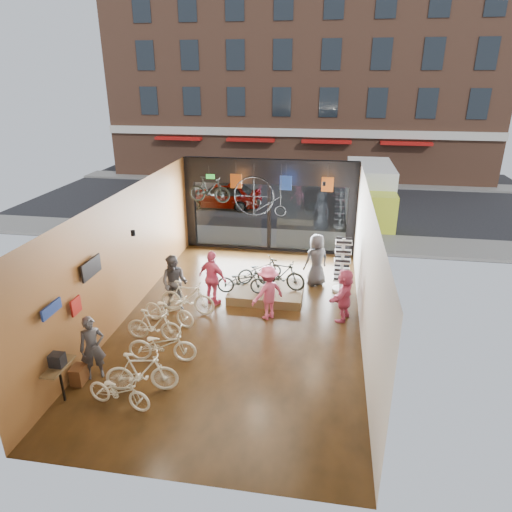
% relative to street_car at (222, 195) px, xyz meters
% --- Properties ---
extents(ground_plane, '(7.00, 12.00, 0.04)m').
position_rel_street_car_xyz_m(ground_plane, '(3.42, -12.00, -0.75)').
color(ground_plane, black).
rests_on(ground_plane, ground).
extents(ceiling, '(7.00, 12.00, 0.04)m').
position_rel_street_car_xyz_m(ceiling, '(3.42, -12.00, 3.09)').
color(ceiling, black).
rests_on(ceiling, ground).
extents(wall_left, '(0.04, 12.00, 3.80)m').
position_rel_street_car_xyz_m(wall_left, '(-0.10, -12.00, 1.17)').
color(wall_left, '#955C2B').
rests_on(wall_left, ground).
extents(wall_right, '(0.04, 12.00, 3.80)m').
position_rel_street_car_xyz_m(wall_right, '(6.94, -12.00, 1.17)').
color(wall_right, beige).
rests_on(wall_right, ground).
extents(wall_back, '(7.00, 0.04, 3.80)m').
position_rel_street_car_xyz_m(wall_back, '(3.42, -18.02, 1.17)').
color(wall_back, beige).
rests_on(wall_back, ground).
extents(storefront, '(7.00, 0.26, 3.80)m').
position_rel_street_car_xyz_m(storefront, '(3.42, -6.00, 1.17)').
color(storefront, black).
rests_on(storefront, ground).
extents(exit_sign, '(0.35, 0.06, 0.18)m').
position_rel_street_car_xyz_m(exit_sign, '(1.02, -6.12, 2.32)').
color(exit_sign, '#198C26').
rests_on(exit_sign, storefront).
extents(street_road, '(30.00, 18.00, 0.02)m').
position_rel_street_car_xyz_m(street_road, '(3.42, 3.00, -0.74)').
color(street_road, black).
rests_on(street_road, ground).
extents(sidewalk_near, '(30.00, 2.40, 0.12)m').
position_rel_street_car_xyz_m(sidewalk_near, '(3.42, -4.80, -0.67)').
color(sidewalk_near, slate).
rests_on(sidewalk_near, ground).
extents(sidewalk_far, '(30.00, 2.00, 0.12)m').
position_rel_street_car_xyz_m(sidewalk_far, '(3.42, 7.00, -0.67)').
color(sidewalk_far, slate).
rests_on(sidewalk_far, ground).
extents(opposite_building, '(26.00, 5.00, 14.00)m').
position_rel_street_car_xyz_m(opposite_building, '(3.42, 9.50, 6.27)').
color(opposite_building, brown).
rests_on(opposite_building, ground).
extents(street_car, '(4.27, 1.72, 1.46)m').
position_rel_street_car_xyz_m(street_car, '(0.00, 0.00, 0.00)').
color(street_car, gray).
rests_on(street_car, street_road).
extents(box_truck, '(2.22, 6.66, 2.63)m').
position_rel_street_car_xyz_m(box_truck, '(7.81, -1.00, 0.58)').
color(box_truck, silver).
rests_on(box_truck, street_road).
extents(floor_bike_0, '(1.62, 0.78, 0.81)m').
position_rel_street_car_xyz_m(floor_bike_0, '(1.47, -16.23, -0.32)').
color(floor_bike_0, beige).
rests_on(floor_bike_0, ground_plane).
extents(floor_bike_1, '(1.75, 0.77, 1.02)m').
position_rel_street_car_xyz_m(floor_bike_1, '(1.76, -15.63, -0.22)').
color(floor_bike_1, beige).
rests_on(floor_bike_1, ground_plane).
extents(floor_bike_2, '(1.82, 0.81, 0.93)m').
position_rel_street_car_xyz_m(floor_bike_2, '(1.81, -14.41, -0.26)').
color(floor_bike_2, beige).
rests_on(floor_bike_2, ground_plane).
extents(floor_bike_3, '(1.56, 0.46, 0.93)m').
position_rel_street_car_xyz_m(floor_bike_3, '(1.24, -13.50, -0.26)').
color(floor_bike_3, beige).
rests_on(floor_bike_3, ground_plane).
extents(floor_bike_4, '(1.80, 1.02, 0.90)m').
position_rel_street_car_xyz_m(floor_bike_4, '(1.34, -12.58, -0.28)').
color(floor_bike_4, beige).
rests_on(floor_bike_4, ground_plane).
extents(floor_bike_5, '(1.81, 0.67, 1.06)m').
position_rel_street_car_xyz_m(floor_bike_5, '(1.69, -11.86, -0.20)').
color(floor_bike_5, beige).
rests_on(floor_bike_5, ground_plane).
extents(display_platform, '(2.40, 1.80, 0.30)m').
position_rel_street_car_xyz_m(display_platform, '(3.93, -10.34, -0.58)').
color(display_platform, brown).
rests_on(display_platform, ground_plane).
extents(display_bike_left, '(1.66, 0.70, 0.85)m').
position_rel_street_car_xyz_m(display_bike_left, '(3.21, -10.83, -0.00)').
color(display_bike_left, black).
rests_on(display_bike_left, display_platform).
extents(display_bike_mid, '(1.74, 0.86, 1.01)m').
position_rel_street_car_xyz_m(display_bike_mid, '(4.39, -10.28, 0.08)').
color(display_bike_mid, black).
rests_on(display_bike_mid, display_platform).
extents(display_bike_right, '(1.65, 1.28, 0.83)m').
position_rel_street_car_xyz_m(display_bike_right, '(3.62, -9.86, -0.01)').
color(display_bike_right, black).
rests_on(display_bike_right, display_platform).
extents(customer_0, '(0.71, 0.65, 1.63)m').
position_rel_street_car_xyz_m(customer_0, '(0.42, -15.31, 0.09)').
color(customer_0, '#3F3F44').
rests_on(customer_0, ground_plane).
extents(customer_1, '(0.91, 0.73, 1.79)m').
position_rel_street_car_xyz_m(customer_1, '(1.24, -11.67, 0.17)').
color(customer_1, '#3F3F44').
rests_on(customer_1, ground_plane).
extents(customer_2, '(1.15, 0.84, 1.81)m').
position_rel_street_car_xyz_m(customer_2, '(2.32, -11.15, 0.18)').
color(customer_2, '#CC4C72').
rests_on(customer_2, ground_plane).
extents(customer_3, '(1.23, 1.21, 1.70)m').
position_rel_street_car_xyz_m(customer_3, '(4.17, -11.76, 0.12)').
color(customer_3, '#CC4C72').
rests_on(customer_3, ground_plane).
extents(customer_4, '(1.08, 0.99, 1.85)m').
position_rel_street_car_xyz_m(customer_4, '(5.50, -9.16, 0.20)').
color(customer_4, '#3F3F44').
rests_on(customer_4, ground_plane).
extents(customer_5, '(0.95, 1.59, 1.63)m').
position_rel_street_car_xyz_m(customer_5, '(6.42, -11.47, 0.09)').
color(customer_5, '#CC4C72').
rests_on(customer_5, ground_plane).
extents(sunglasses_rack, '(0.63, 0.55, 1.89)m').
position_rel_street_car_xyz_m(sunglasses_rack, '(6.37, -9.51, 0.22)').
color(sunglasses_rack, white).
rests_on(sunglasses_rack, ground_plane).
extents(wall_merch, '(0.40, 2.40, 2.60)m').
position_rel_street_car_xyz_m(wall_merch, '(0.04, -15.50, 0.57)').
color(wall_merch, navy).
rests_on(wall_merch, wall_left).
extents(penny_farthing, '(1.95, 0.06, 1.56)m').
position_rel_street_car_xyz_m(penny_farthing, '(3.28, -7.07, 1.77)').
color(penny_farthing, black).
rests_on(penny_farthing, ceiling).
extents(hung_bike, '(1.61, 0.57, 0.95)m').
position_rel_street_car_xyz_m(hung_bike, '(1.42, -7.80, 2.20)').
color(hung_bike, black).
rests_on(hung_bike, ceiling).
extents(jersey_left, '(0.45, 0.03, 0.55)m').
position_rel_street_car_xyz_m(jersey_left, '(2.21, -6.80, 2.32)').
color(jersey_left, '#CC5919').
rests_on(jersey_left, ceiling).
extents(jersey_mid, '(0.45, 0.03, 0.55)m').
position_rel_street_car_xyz_m(jersey_mid, '(4.14, -6.80, 2.32)').
color(jersey_mid, '#1E3F99').
rests_on(jersey_mid, ceiling).
extents(jersey_right, '(0.45, 0.03, 0.55)m').
position_rel_street_car_xyz_m(jersey_right, '(5.72, -6.80, 2.32)').
color(jersey_right, '#CC5919').
rests_on(jersey_right, ceiling).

